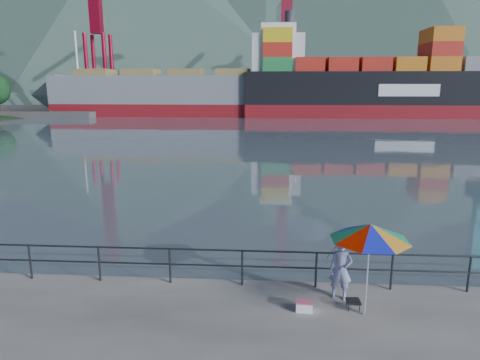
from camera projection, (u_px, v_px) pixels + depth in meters
name	position (u px, v px, depth m)	size (l,w,h in m)	color
harbor_water	(264.00, 102.00, 136.78)	(500.00, 280.00, 0.00)	#4E5D67
far_dock	(304.00, 108.00, 100.10)	(200.00, 40.00, 0.40)	#514F4C
guardrail	(206.00, 266.00, 11.72)	(22.00, 0.06, 1.03)	#2D3033
mountains	(349.00, 20.00, 202.22)	(600.00, 332.80, 80.00)	#385147
port_cranes	(415.00, 31.00, 86.48)	(116.00, 28.00, 38.40)	#B00C27
container_stacks	(417.00, 94.00, 97.91)	(58.00, 5.40, 7.80)	#194CA5
fisherman	(341.00, 270.00, 10.88)	(0.57, 0.38, 1.57)	#2D3B90
beach_umbrella	(370.00, 232.00, 9.80)	(2.44, 2.44, 2.28)	white
folding_stool	(353.00, 304.00, 10.50)	(0.35, 0.35, 0.22)	black
cooler_bag	(304.00, 307.00, 10.39)	(0.40, 0.27, 0.23)	white
fishing_rod	(332.00, 280.00, 12.07)	(0.02, 0.02, 2.05)	black
bulk_carrier	(201.00, 92.00, 78.70)	(50.06, 8.66, 14.50)	maroon
container_ship	(411.00, 82.00, 75.34)	(54.98, 9.16, 18.10)	maroon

